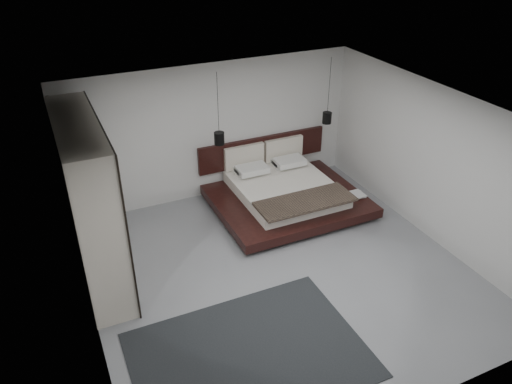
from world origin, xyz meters
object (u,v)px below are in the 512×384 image
pendant_right (327,118)px  rug (249,355)px  lattice_screen (65,176)px  wardrobe (90,203)px  bed (285,192)px  pendant_left (219,138)px

pendant_right → rug: bearing=-132.4°
lattice_screen → rug: (1.75, -3.88, -1.29)m
pendant_right → rug: size_ratio=0.44×
lattice_screen → wardrobe: bearing=-78.1°
bed → pendant_left: bearing=158.5°
pendant_right → wardrobe: (-4.97, -1.12, -0.20)m
rug → wardrobe: bearing=119.2°
bed → wardrobe: bearing=-170.3°
lattice_screen → pendant_left: size_ratio=1.85×
bed → pendant_right: (1.20, 0.47, 1.25)m
pendant_right → pendant_left: bearing=180.0°
bed → rug: bearing=-124.4°
bed → pendant_right: pendant_right is taller
bed → rug: 4.05m
wardrobe → rug: bearing=-60.8°
rug → pendant_right: bearing=47.6°
bed → rug: size_ratio=0.93×
lattice_screen → pendant_right: pendant_right is taller
lattice_screen → bed: (4.03, -0.55, -1.00)m
bed → pendant_right: 1.79m
pendant_left → bed: bearing=-21.5°
lattice_screen → rug: size_ratio=0.83×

